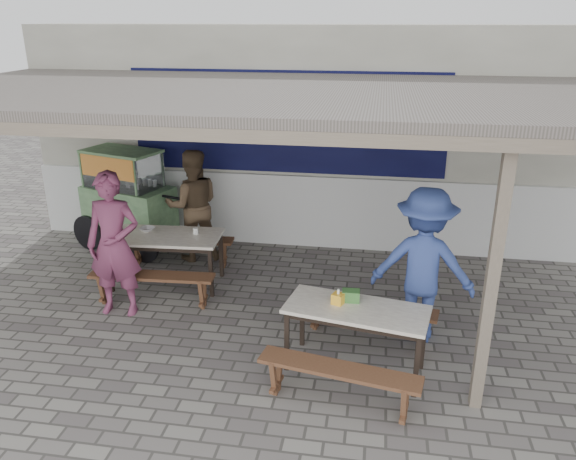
% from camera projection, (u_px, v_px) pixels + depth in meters
% --- Properties ---
extents(ground, '(60.00, 60.00, 0.00)m').
position_uv_depth(ground, '(262.00, 336.00, 6.76)').
color(ground, slate).
rests_on(ground, ground).
extents(back_wall, '(9.00, 1.28, 3.50)m').
position_uv_depth(back_wall, '(303.00, 136.00, 9.45)').
color(back_wall, beige).
rests_on(back_wall, ground).
extents(warung_roof, '(9.00, 4.21, 2.81)m').
position_uv_depth(warung_roof, '(275.00, 98.00, 6.62)').
color(warung_roof, '#5F5851').
rests_on(warung_roof, ground).
extents(table_left, '(1.59, 0.86, 0.75)m').
position_uv_depth(table_left, '(165.00, 240.00, 7.87)').
color(table_left, white).
rests_on(table_left, ground).
extents(bench_left_street, '(1.66, 0.38, 0.45)m').
position_uv_depth(bench_left_street, '(152.00, 282.00, 7.38)').
color(bench_left_street, brown).
rests_on(bench_left_street, ground).
extents(bench_left_wall, '(1.66, 0.38, 0.45)m').
position_uv_depth(bench_left_wall, '(180.00, 244.00, 8.59)').
color(bench_left_wall, brown).
rests_on(bench_left_wall, ground).
extents(table_right, '(1.59, 0.91, 0.75)m').
position_uv_depth(table_right, '(356.00, 314.00, 5.91)').
color(table_right, white).
rests_on(table_right, ground).
extents(bench_right_street, '(1.62, 0.57, 0.45)m').
position_uv_depth(bench_right_street, '(339.00, 377.00, 5.43)').
color(bench_right_street, brown).
rests_on(bench_right_street, ground).
extents(bench_right_wall, '(1.62, 0.57, 0.45)m').
position_uv_depth(bench_right_wall, '(369.00, 312.00, 6.63)').
color(bench_right_wall, brown).
rests_on(bench_right_wall, ground).
extents(vendor_cart, '(2.12, 1.23, 1.65)m').
position_uv_depth(vendor_cart, '(127.00, 196.00, 9.06)').
color(vendor_cart, '#78A66F').
rests_on(vendor_cart, ground).
extents(patron_street_side, '(0.71, 0.49, 1.88)m').
position_uv_depth(patron_street_side, '(114.00, 245.00, 7.01)').
color(patron_street_side, '#723150').
rests_on(patron_street_side, ground).
extents(patron_wall_side, '(1.04, 0.93, 1.76)m').
position_uv_depth(patron_wall_side, '(193.00, 205.00, 8.67)').
color(patron_wall_side, brown).
rests_on(patron_wall_side, ground).
extents(patron_right_table, '(1.28, 0.85, 1.85)m').
position_uv_depth(patron_right_table, '(423.00, 265.00, 6.46)').
color(patron_right_table, '#334891').
rests_on(patron_right_table, ground).
extents(tissue_box, '(0.15, 0.15, 0.12)m').
position_uv_depth(tissue_box, '(338.00, 299.00, 5.95)').
color(tissue_box, yellow).
rests_on(tissue_box, table_right).
extents(donation_box, '(0.19, 0.13, 0.12)m').
position_uv_depth(donation_box, '(351.00, 296.00, 6.00)').
color(donation_box, '#3C7534').
rests_on(donation_box, table_right).
extents(condiment_jar, '(0.08, 0.08, 0.08)m').
position_uv_depth(condiment_jar, '(196.00, 231.00, 7.88)').
color(condiment_jar, silver).
rests_on(condiment_jar, table_left).
extents(condiment_bowl, '(0.25, 0.25, 0.05)m').
position_uv_depth(condiment_bowl, '(147.00, 229.00, 7.99)').
color(condiment_bowl, white).
rests_on(condiment_bowl, table_left).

